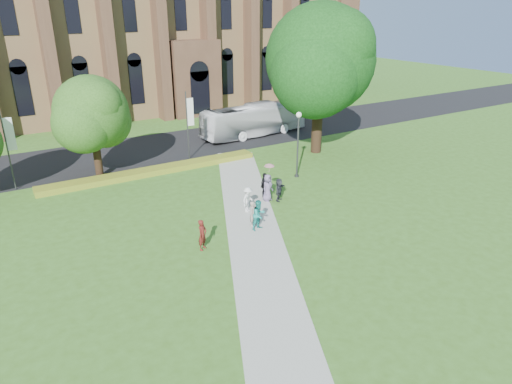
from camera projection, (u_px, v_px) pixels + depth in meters
ground at (260, 230)px, 27.79m from camera, size 160.00×160.00×0.00m
road at (150, 149)px, 43.58m from camera, size 160.00×10.00×0.02m
footpath at (252, 224)px, 28.58m from camera, size 15.58×28.54×0.04m
flower_hedge at (154, 171)px, 37.16m from camera, size 18.00×1.40×0.45m
cathedral at (164, 3)px, 59.07m from camera, size 52.60×18.25×28.00m
streetlamp at (298, 137)px, 35.30m from camera, size 0.44×0.44×5.24m
large_tree at (320, 60)px, 39.59m from camera, size 9.60×9.60×13.20m
street_tree_1 at (91, 113)px, 34.36m from camera, size 5.60×5.60×8.05m
banner_pole_0 at (188, 122)px, 39.53m from camera, size 0.70×0.10×6.00m
banner_pole_1 at (9, 146)px, 32.76m from camera, size 0.70×0.10×6.00m
tour_coach at (254, 120)px, 47.53m from camera, size 11.95×3.64×3.28m
pedestrian_0 at (202, 235)px, 25.25m from camera, size 0.78×0.73×1.80m
pedestrian_1 at (259, 215)px, 27.54m from camera, size 1.07×0.92×1.90m
pedestrian_2 at (248, 199)px, 29.99m from camera, size 1.26×1.10×1.70m
pedestrian_3 at (264, 185)px, 32.26m from camera, size 1.12×0.94×1.80m
pedestrian_4 at (268, 188)px, 31.63m from camera, size 1.10×0.91×1.92m
pedestrian_5 at (279, 190)px, 31.69m from camera, size 1.46×1.35×1.63m
pedestrian_6 at (253, 214)px, 28.07m from camera, size 0.69×0.65×1.59m
parasol at (269, 169)px, 31.32m from camera, size 0.71×0.71×0.62m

